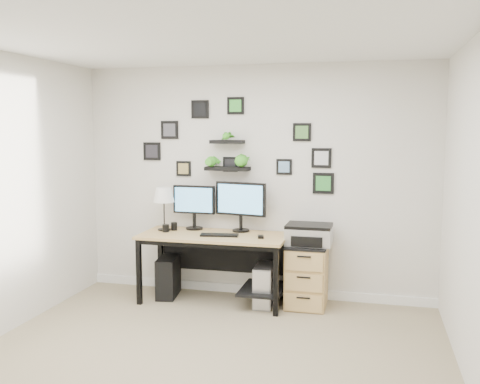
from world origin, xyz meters
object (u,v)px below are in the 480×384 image
(monitor_left, at_px, (194,204))
(table_lamp, at_px, (164,196))
(monitor_right, at_px, (241,202))
(printer, at_px, (309,234))
(desk, at_px, (217,245))
(pc_tower_grey, at_px, (265,285))
(mug, at_px, (166,228))
(file_cabinet, at_px, (307,275))
(pc_tower_black, at_px, (168,277))

(monitor_left, bearing_deg, table_lamp, -158.25)
(monitor_right, distance_m, printer, 0.84)
(monitor_left, height_order, printer, monitor_left)
(desk, height_order, table_lamp, table_lamp)
(desk, height_order, monitor_right, monitor_right)
(monitor_right, height_order, pc_tower_grey, monitor_right)
(printer, bearing_deg, mug, -176.34)
(mug, bearing_deg, printer, 3.66)
(printer, bearing_deg, file_cabinet, -148.31)
(pc_tower_grey, bearing_deg, file_cabinet, 10.55)
(monitor_right, relative_size, table_lamp, 1.22)
(file_cabinet, xyz_separation_m, printer, (0.02, 0.01, 0.44))
(monitor_left, relative_size, pc_tower_black, 1.12)
(desk, distance_m, pc_tower_grey, 0.67)
(table_lamp, bearing_deg, pc_tower_black, -40.34)
(desk, bearing_deg, printer, 3.95)
(mug, relative_size, printer, 0.18)
(table_lamp, height_order, printer, table_lamp)
(monitor_left, height_order, file_cabinet, monitor_left)
(pc_tower_grey, bearing_deg, table_lamp, 175.67)
(pc_tower_black, bearing_deg, pc_tower_grey, -10.56)
(monitor_left, relative_size, file_cabinet, 0.75)
(pc_tower_black, bearing_deg, mug, -100.50)
(monitor_left, xyz_separation_m, monitor_right, (0.55, 0.00, 0.03))
(file_cabinet, bearing_deg, pc_tower_grey, -169.45)
(desk, xyz_separation_m, monitor_right, (0.21, 0.19, 0.45))
(pc_tower_black, relative_size, file_cabinet, 0.67)
(desk, height_order, printer, printer)
(pc_tower_grey, bearing_deg, mug, -179.58)
(monitor_right, xyz_separation_m, printer, (0.78, -0.12, -0.30))
(table_lamp, distance_m, printer, 1.68)
(mug, bearing_deg, file_cabinet, 3.31)
(desk, xyz_separation_m, table_lamp, (-0.65, 0.07, 0.52))
(table_lamp, height_order, pc_tower_grey, table_lamp)
(monitor_right, xyz_separation_m, pc_tower_black, (-0.80, -0.18, -0.86))
(mug, bearing_deg, desk, 3.16)
(table_lamp, relative_size, printer, 1.01)
(desk, bearing_deg, table_lamp, 174.25)
(monitor_left, xyz_separation_m, mug, (-0.26, -0.22, -0.25))
(monitor_left, bearing_deg, pc_tower_black, -145.76)
(table_lamp, distance_m, mug, 0.37)
(monitor_left, height_order, table_lamp, monitor_left)
(printer, bearing_deg, table_lamp, -179.88)
(table_lamp, bearing_deg, mug, -60.07)
(table_lamp, height_order, file_cabinet, table_lamp)
(monitor_left, relative_size, monitor_right, 0.85)
(monitor_right, bearing_deg, pc_tower_black, -167.71)
(monitor_left, bearing_deg, pc_tower_grey, -13.94)
(monitor_right, bearing_deg, file_cabinet, -9.89)
(monitor_left, distance_m, table_lamp, 0.35)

